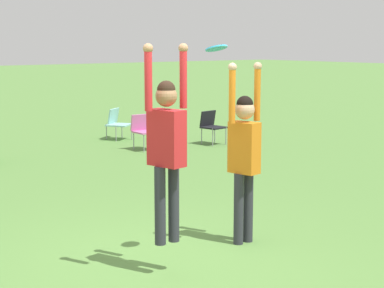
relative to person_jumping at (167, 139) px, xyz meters
name	(u,v)px	position (x,y,z in m)	size (l,w,h in m)	color
ground_plane	(169,263)	(0.17, 0.22, -1.47)	(120.00, 120.00, 0.00)	#56843D
person_jumping	(167,139)	(0.00, 0.00, 0.00)	(0.55, 0.43, 2.14)	#2D2D38
person_defending	(244,148)	(1.36, 0.26, -0.27)	(0.52, 0.40, 2.25)	#2D2D38
frisbee	(216,48)	(0.67, -0.02, 0.95)	(0.25, 0.24, 0.08)	#2D9EDB
camping_chair_0	(144,129)	(4.32, 6.86, -0.98)	(0.52, 0.55, 0.82)	gray
camping_chair_2	(117,122)	(4.68, 8.65, -1.02)	(0.77, 0.84, 0.79)	gray
camping_chair_3	(211,124)	(6.09, 6.53, -0.98)	(0.56, 0.60, 0.81)	gray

